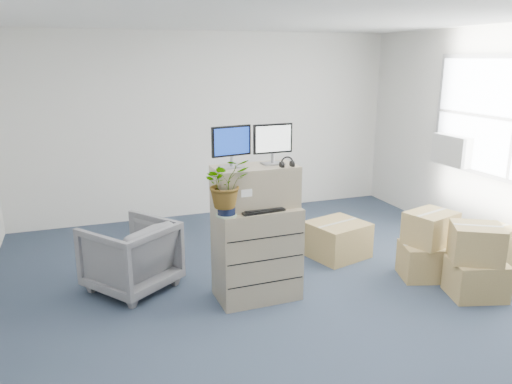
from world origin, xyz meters
TOP-DOWN VIEW (x-y plane):
  - ground at (0.00, 0.00)m, footprint 7.00×7.00m
  - wall_back at (0.00, 3.51)m, footprint 6.00×0.02m
  - ac_unit at (2.87, 1.40)m, footprint 0.24×0.60m
  - filing_cabinet_lower at (-0.30, 0.50)m, footprint 0.84×0.52m
  - filing_cabinet_upper at (-0.30, 0.55)m, footprint 0.84×0.43m
  - monitor_left at (-0.53, 0.57)m, footprint 0.41×0.19m
  - monitor_right at (-0.10, 0.57)m, footprint 0.41×0.16m
  - headphones at (-0.02, 0.41)m, footprint 0.14×0.02m
  - keyboard at (-0.29, 0.37)m, footprint 0.45×0.22m
  - mouse at (0.04, 0.38)m, footprint 0.10×0.06m
  - water_bottle at (-0.17, 0.57)m, footprint 0.06×0.06m
  - phone_dock at (-0.33, 0.57)m, footprint 0.06×0.05m
  - external_drive at (0.01, 0.64)m, footprint 0.24×0.21m
  - tissue_box at (-0.00, 0.65)m, footprint 0.22×0.15m
  - potted_plant at (-0.66, 0.36)m, footprint 0.46×0.50m
  - office_chair at (-1.50, 1.13)m, footprint 1.09×1.08m
  - cardboard_boxes at (1.71, 0.41)m, footprint 2.31×2.12m

SIDE VIEW (x-z plane):
  - ground at x=0.00m, z-range 0.00..0.00m
  - cardboard_boxes at x=1.71m, z-range -0.08..0.68m
  - office_chair at x=-1.50m, z-range 0.00..0.82m
  - filing_cabinet_lower at x=-0.30m, z-range 0.00..0.97m
  - keyboard at x=-0.29m, z-range 0.97..0.99m
  - mouse at x=0.04m, z-range 0.97..1.00m
  - external_drive at x=0.01m, z-range 0.97..1.03m
  - phone_dock at x=-0.33m, z-range 0.95..1.07m
  - tissue_box at x=0.00m, z-range 1.03..1.10m
  - water_bottle at x=-0.17m, z-range 0.97..1.18m
  - filing_cabinet_upper at x=-0.30m, z-range 0.97..1.38m
  - ac_unit at x=2.87m, z-range 1.00..1.40m
  - potted_plant at x=-0.66m, z-range 1.00..1.45m
  - wall_back at x=0.00m, z-range 0.00..2.80m
  - headphones at x=-0.02m, z-range 1.35..1.49m
  - monitor_right at x=-0.10m, z-range 1.41..1.81m
  - monitor_left at x=-0.53m, z-range 1.41..1.81m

